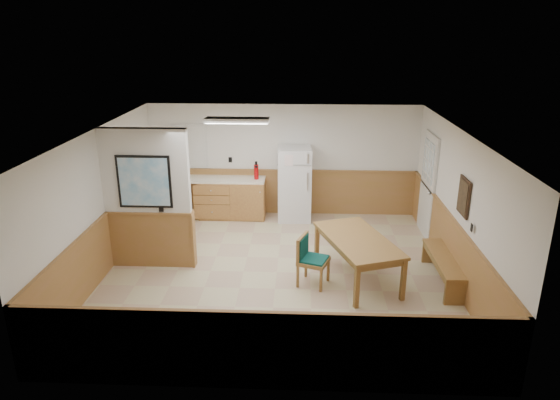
{
  "coord_description": "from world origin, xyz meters",
  "views": [
    {
      "loc": [
        0.41,
        -7.85,
        4.08
      ],
      "look_at": [
        0.04,
        0.4,
        1.21
      ],
      "focal_mm": 32.0,
      "sensor_mm": 36.0,
      "label": 1
    }
  ],
  "objects_px": {
    "dining_table": "(358,243)",
    "dining_bench": "(443,263)",
    "soap_bottle": "(181,173)",
    "refrigerator": "(294,184)",
    "dining_chair": "(308,256)",
    "fire_extinguisher": "(256,171)"
  },
  "relations": [
    {
      "from": "dining_table",
      "to": "fire_extinguisher",
      "type": "bearing_deg",
      "value": 105.16
    },
    {
      "from": "dining_table",
      "to": "dining_chair",
      "type": "bearing_deg",
      "value": 173.83
    },
    {
      "from": "fire_extinguisher",
      "to": "soap_bottle",
      "type": "height_order",
      "value": "fire_extinguisher"
    },
    {
      "from": "dining_bench",
      "to": "soap_bottle",
      "type": "relative_size",
      "value": 6.38
    },
    {
      "from": "dining_table",
      "to": "dining_bench",
      "type": "distance_m",
      "value": 1.47
    },
    {
      "from": "refrigerator",
      "to": "dining_chair",
      "type": "bearing_deg",
      "value": -87.06
    },
    {
      "from": "dining_bench",
      "to": "fire_extinguisher",
      "type": "relative_size",
      "value": 3.96
    },
    {
      "from": "dining_bench",
      "to": "soap_bottle",
      "type": "height_order",
      "value": "soap_bottle"
    },
    {
      "from": "dining_chair",
      "to": "dining_table",
      "type": "bearing_deg",
      "value": 32.87
    },
    {
      "from": "fire_extinguisher",
      "to": "dining_table",
      "type": "bearing_deg",
      "value": -50.87
    },
    {
      "from": "dining_table",
      "to": "soap_bottle",
      "type": "height_order",
      "value": "soap_bottle"
    },
    {
      "from": "refrigerator",
      "to": "dining_bench",
      "type": "xyz_separation_m",
      "value": [
        2.55,
        -2.84,
        -0.47
      ]
    },
    {
      "from": "soap_bottle",
      "to": "refrigerator",
      "type": "bearing_deg",
      "value": -0.42
    },
    {
      "from": "refrigerator",
      "to": "dining_chair",
      "type": "relative_size",
      "value": 1.92
    },
    {
      "from": "dining_bench",
      "to": "soap_bottle",
      "type": "distance_m",
      "value": 5.85
    },
    {
      "from": "dining_chair",
      "to": "soap_bottle",
      "type": "xyz_separation_m",
      "value": [
        -2.8,
        3.01,
        0.53
      ]
    },
    {
      "from": "dining_bench",
      "to": "refrigerator",
      "type": "bearing_deg",
      "value": 131.51
    },
    {
      "from": "fire_extinguisher",
      "to": "soap_bottle",
      "type": "distance_m",
      "value": 1.67
    },
    {
      "from": "dining_bench",
      "to": "dining_table",
      "type": "bearing_deg",
      "value": 177.98
    },
    {
      "from": "refrigerator",
      "to": "fire_extinguisher",
      "type": "relative_size",
      "value": 4.08
    },
    {
      "from": "refrigerator",
      "to": "dining_bench",
      "type": "relative_size",
      "value": 1.03
    },
    {
      "from": "dining_bench",
      "to": "dining_chair",
      "type": "bearing_deg",
      "value": -176.57
    }
  ]
}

